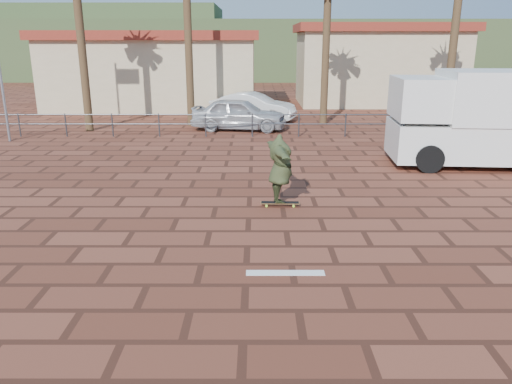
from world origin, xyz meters
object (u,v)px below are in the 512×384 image
at_px(campervan, 487,116).
at_px(car_silver, 239,114).
at_px(car_white, 253,107).
at_px(longboard, 280,203).
at_px(skateboarder, 280,169).

xyz_separation_m(campervan, car_silver, (-8.30, 6.81, -0.88)).
bearing_deg(campervan, car_white, 132.78).
height_order(campervan, car_white, campervan).
bearing_deg(longboard, car_white, 94.59).
relative_size(skateboarder, car_silver, 0.49).
distance_m(skateboarder, car_silver, 11.23).
bearing_deg(car_white, car_silver, -175.12).
bearing_deg(car_white, longboard, -159.45).
bearing_deg(skateboarder, car_silver, -2.21).
xyz_separation_m(car_silver, car_white, (0.62, 2.78, -0.02)).
relative_size(longboard, skateboarder, 0.46).
height_order(skateboarder, campervan, campervan).
bearing_deg(skateboarder, longboard, -0.00).
distance_m(longboard, car_silver, 11.25).
bearing_deg(longboard, campervan, 33.53).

